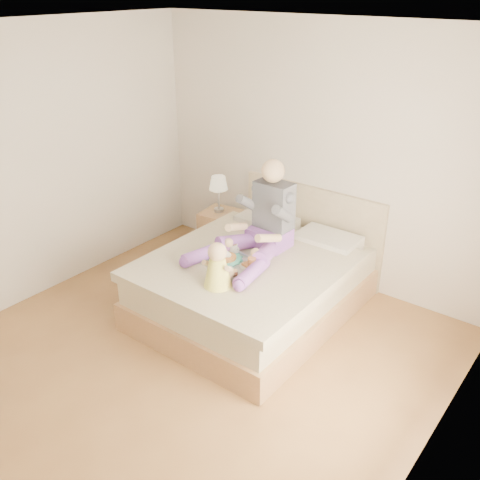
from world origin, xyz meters
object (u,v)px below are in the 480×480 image
Objects in this scene: baby at (218,268)px; adult at (261,225)px; bed at (258,280)px; tray at (233,262)px; nightstand at (223,234)px.

adult is at bearing 87.49° from baby.
bed is 0.47m from tray.
bed is 3.76× the size of tray.
nightstand is 1.42m from tray.
baby reaches higher than nightstand.
nightstand is 0.97× the size of tray.
adult is 0.47m from tray.
bed is at bearing -66.89° from adult.
baby is (0.07, -0.69, 0.46)m from bed.
baby is at bearing -80.73° from adult.
adult is 0.77m from baby.
nightstand is at bearing 150.92° from adult.
baby reaches higher than tray.
tray is (0.94, -1.00, 0.36)m from nightstand.
bed is at bearing -41.17° from nightstand.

